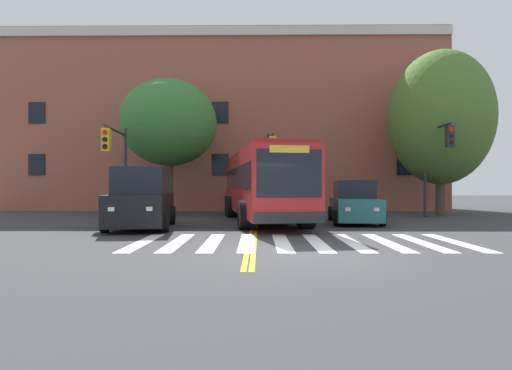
{
  "coord_description": "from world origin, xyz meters",
  "views": [
    {
      "loc": [
        -1.06,
        -9.56,
        1.64
      ],
      "look_at": [
        -1.26,
        8.03,
        1.69
      ],
      "focal_mm": 28.0,
      "sensor_mm": 36.0,
      "label": 1
    }
  ],
  "objects_px": {
    "car_black_near_lane": "(142,200)",
    "street_tree_curbside_large": "(440,118)",
    "city_bus": "(261,184)",
    "car_teal_far_lane": "(354,204)",
    "street_tree_curbside_small": "(169,123)",
    "traffic_light_near_corner": "(436,153)",
    "traffic_light_far_corner": "(117,155)",
    "traffic_light_overhead": "(270,159)"
  },
  "relations": [
    {
      "from": "street_tree_curbside_large",
      "to": "traffic_light_overhead",
      "type": "bearing_deg",
      "value": -174.07
    },
    {
      "from": "street_tree_curbside_large",
      "to": "street_tree_curbside_small",
      "type": "distance_m",
      "value": 15.25
    },
    {
      "from": "traffic_light_far_corner",
      "to": "street_tree_curbside_large",
      "type": "xyz_separation_m",
      "value": [
        16.71,
        3.64,
        2.33
      ]
    },
    {
      "from": "city_bus",
      "to": "traffic_light_near_corner",
      "type": "distance_m",
      "value": 9.0
    },
    {
      "from": "traffic_light_far_corner",
      "to": "street_tree_curbside_large",
      "type": "height_order",
      "value": "street_tree_curbside_large"
    },
    {
      "from": "car_black_near_lane",
      "to": "traffic_light_near_corner",
      "type": "height_order",
      "value": "traffic_light_near_corner"
    },
    {
      "from": "car_teal_far_lane",
      "to": "street_tree_curbside_small",
      "type": "bearing_deg",
      "value": 151.78
    },
    {
      "from": "car_teal_far_lane",
      "to": "street_tree_curbside_small",
      "type": "relative_size",
      "value": 0.58
    },
    {
      "from": "car_teal_far_lane",
      "to": "street_tree_curbside_large",
      "type": "bearing_deg",
      "value": 37.62
    },
    {
      "from": "traffic_light_overhead",
      "to": "street_tree_curbside_small",
      "type": "xyz_separation_m",
      "value": [
        -5.78,
        1.56,
        2.2
      ]
    },
    {
      "from": "street_tree_curbside_small",
      "to": "city_bus",
      "type": "bearing_deg",
      "value": -38.34
    },
    {
      "from": "traffic_light_near_corner",
      "to": "street_tree_curbside_large",
      "type": "distance_m",
      "value": 3.26
    },
    {
      "from": "car_black_near_lane",
      "to": "traffic_light_near_corner",
      "type": "distance_m",
      "value": 14.34
    },
    {
      "from": "city_bus",
      "to": "street_tree_curbside_large",
      "type": "xyz_separation_m",
      "value": [
        9.94,
        3.61,
        3.68
      ]
    },
    {
      "from": "city_bus",
      "to": "street_tree_curbside_small",
      "type": "xyz_separation_m",
      "value": [
        -5.29,
        4.19,
        3.52
      ]
    },
    {
      "from": "traffic_light_far_corner",
      "to": "car_black_near_lane",
      "type": "bearing_deg",
      "value": -55.95
    },
    {
      "from": "car_teal_far_lane",
      "to": "street_tree_curbside_small",
      "type": "height_order",
      "value": "street_tree_curbside_small"
    },
    {
      "from": "traffic_light_far_corner",
      "to": "street_tree_curbside_large",
      "type": "distance_m",
      "value": 17.26
    },
    {
      "from": "car_black_near_lane",
      "to": "street_tree_curbside_large",
      "type": "relative_size",
      "value": 0.54
    },
    {
      "from": "traffic_light_near_corner",
      "to": "car_black_near_lane",
      "type": "bearing_deg",
      "value": -161.0
    },
    {
      "from": "car_black_near_lane",
      "to": "car_teal_far_lane",
      "type": "relative_size",
      "value": 1.09
    },
    {
      "from": "car_black_near_lane",
      "to": "traffic_light_overhead",
      "type": "relative_size",
      "value": 1.09
    },
    {
      "from": "city_bus",
      "to": "street_tree_curbside_small",
      "type": "height_order",
      "value": "street_tree_curbside_small"
    },
    {
      "from": "car_teal_far_lane",
      "to": "street_tree_curbside_small",
      "type": "xyz_separation_m",
      "value": [
        -9.43,
        5.06,
        4.42
      ]
    },
    {
      "from": "traffic_light_far_corner",
      "to": "traffic_light_overhead",
      "type": "height_order",
      "value": "traffic_light_far_corner"
    },
    {
      "from": "car_teal_far_lane",
      "to": "street_tree_curbside_large",
      "type": "distance_m",
      "value": 8.65
    },
    {
      "from": "car_black_near_lane",
      "to": "city_bus",
      "type": "bearing_deg",
      "value": 34.17
    },
    {
      "from": "traffic_light_far_corner",
      "to": "traffic_light_overhead",
      "type": "distance_m",
      "value": 7.72
    },
    {
      "from": "traffic_light_near_corner",
      "to": "street_tree_curbside_large",
      "type": "height_order",
      "value": "street_tree_curbside_large"
    },
    {
      "from": "car_teal_far_lane",
      "to": "street_tree_curbside_large",
      "type": "relative_size",
      "value": 0.5
    },
    {
      "from": "traffic_light_far_corner",
      "to": "traffic_light_overhead",
      "type": "relative_size",
      "value": 1.01
    },
    {
      "from": "city_bus",
      "to": "car_teal_far_lane",
      "type": "xyz_separation_m",
      "value": [
        4.13,
        -0.87,
        -0.9
      ]
    },
    {
      "from": "street_tree_curbside_small",
      "to": "car_teal_far_lane",
      "type": "bearing_deg",
      "value": -28.22
    },
    {
      "from": "car_black_near_lane",
      "to": "traffic_light_overhead",
      "type": "xyz_separation_m",
      "value": [
        5.14,
        5.79,
        1.97
      ]
    },
    {
      "from": "traffic_light_far_corner",
      "to": "street_tree_curbside_small",
      "type": "relative_size",
      "value": 0.59
    },
    {
      "from": "city_bus",
      "to": "traffic_light_near_corner",
      "type": "relative_size",
      "value": 2.35
    },
    {
      "from": "street_tree_curbside_small",
      "to": "street_tree_curbside_large",
      "type": "bearing_deg",
      "value": -2.17
    },
    {
      "from": "car_black_near_lane",
      "to": "car_teal_far_lane",
      "type": "distance_m",
      "value": 9.08
    },
    {
      "from": "car_teal_far_lane",
      "to": "traffic_light_overhead",
      "type": "distance_m",
      "value": 5.52
    },
    {
      "from": "street_tree_curbside_large",
      "to": "traffic_light_near_corner",
      "type": "bearing_deg",
      "value": -119.13
    },
    {
      "from": "traffic_light_overhead",
      "to": "street_tree_curbside_small",
      "type": "height_order",
      "value": "street_tree_curbside_small"
    },
    {
      "from": "car_teal_far_lane",
      "to": "traffic_light_near_corner",
      "type": "height_order",
      "value": "traffic_light_near_corner"
    }
  ]
}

